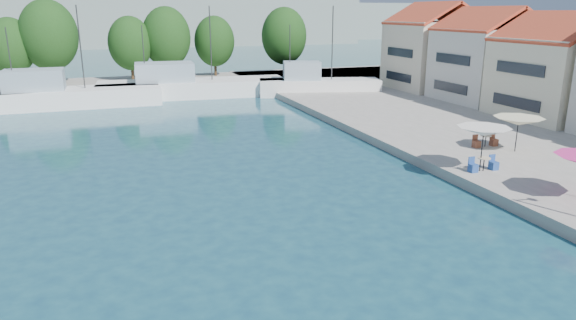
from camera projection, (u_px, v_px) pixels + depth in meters
name	position (u px, v px, depth m)	size (l,w,h in m)	color
quay_right	(565.00, 129.00, 40.15)	(32.00, 92.00, 0.60)	gray
quay_far	(136.00, 85.00, 63.99)	(90.00, 16.00, 0.60)	gray
hill_west	(27.00, 16.00, 138.95)	(180.00, 40.00, 16.00)	gray
hill_east	(255.00, 21.00, 180.11)	(140.00, 40.00, 12.00)	gray
building_04	(562.00, 64.00, 42.19)	(9.00, 8.80, 9.20)	beige
building_05	(487.00, 53.00, 50.27)	(8.40, 8.80, 9.70)	silver
building_06	(433.00, 45.00, 58.35)	(9.00, 8.80, 10.20)	beige
trawler_02	(61.00, 97.00, 50.87)	(18.11, 4.74, 10.20)	white
trawler_03	(189.00, 87.00, 57.33)	(20.98, 6.77, 10.20)	white
trawler_04	(316.00, 86.00, 58.16)	(13.98, 6.98, 10.20)	white
tree_03	(11.00, 46.00, 61.27)	(5.40, 5.40, 7.99)	#3F2B19
tree_04	(49.00, 35.00, 62.16)	(6.82, 6.82, 10.10)	#3F2B19
tree_05	(130.00, 43.00, 65.40)	(5.47, 5.47, 8.10)	#3F2B19
tree_06	(166.00, 37.00, 67.15)	(6.27, 6.27, 9.29)	#3F2B19
tree_07	(214.00, 41.00, 70.17)	(5.46, 5.46, 8.08)	#3F2B19
tree_08	(284.00, 36.00, 70.86)	(6.24, 6.24, 9.23)	#3F2B19
umbrella_white	(484.00, 131.00, 28.08)	(2.94, 2.94, 2.51)	black
umbrella_cream	(519.00, 121.00, 32.17)	(3.12, 3.12, 2.21)	black
cafe_table_02	(484.00, 166.00, 28.62)	(1.82, 0.70, 0.76)	black
cafe_table_03	(485.00, 142.00, 33.76)	(1.82, 0.70, 0.76)	black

